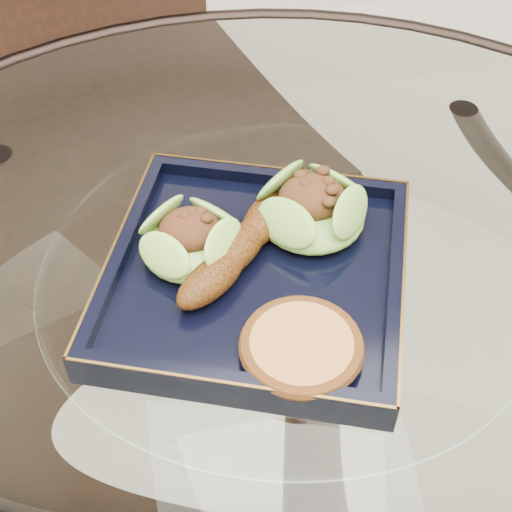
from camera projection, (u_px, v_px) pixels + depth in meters
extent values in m
cylinder|color=white|center=(283.00, 312.00, 0.66)|extent=(1.10, 1.10, 0.01)
torus|color=black|center=(283.00, 312.00, 0.66)|extent=(1.13, 1.13, 0.02)
cylinder|color=black|center=(413.00, 306.00, 1.16)|extent=(0.04, 0.04, 0.75)
cylinder|color=black|center=(63.00, 351.00, 1.09)|extent=(0.04, 0.04, 0.75)
cube|color=black|center=(135.00, 218.00, 1.12)|extent=(0.55, 0.55, 0.04)
cylinder|color=black|center=(80.00, 448.00, 1.13)|extent=(0.03, 0.03, 0.48)
cylinder|color=black|center=(293.00, 362.00, 1.25)|extent=(0.03, 0.03, 0.48)
cylinder|color=black|center=(25.00, 285.00, 1.37)|extent=(0.03, 0.03, 0.48)
cylinder|color=black|center=(208.00, 225.00, 1.48)|extent=(0.03, 0.03, 0.48)
cube|color=black|center=(256.00, 278.00, 0.67)|extent=(0.34, 0.34, 0.02)
ellipsoid|color=#61A12E|center=(191.00, 242.00, 0.66)|extent=(0.12, 0.12, 0.03)
ellipsoid|color=#578C28|center=(312.00, 211.00, 0.69)|extent=(0.13, 0.13, 0.04)
ellipsoid|color=#60310A|center=(239.00, 248.00, 0.66)|extent=(0.13, 0.15, 0.03)
cylinder|color=#C57C41|center=(301.00, 348.00, 0.59)|extent=(0.11, 0.11, 0.02)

